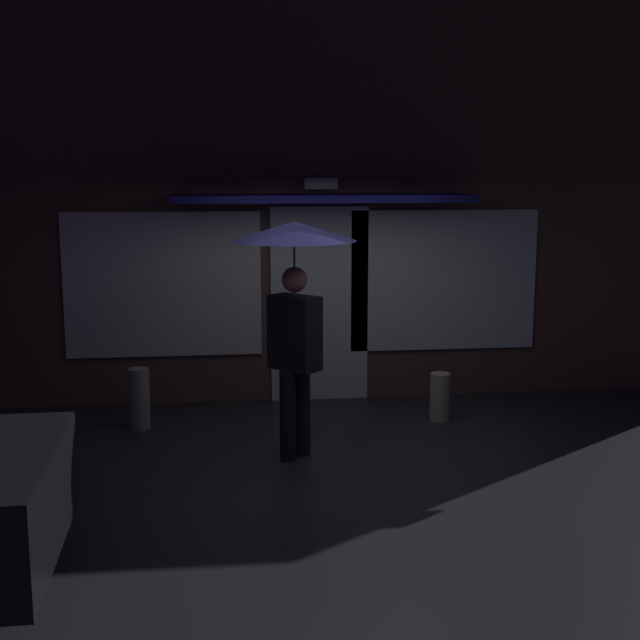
% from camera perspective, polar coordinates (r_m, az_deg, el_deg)
% --- Properties ---
extents(ground_plane, '(18.00, 18.00, 0.00)m').
position_cam_1_polar(ground_plane, '(7.91, 1.85, -9.37)').
color(ground_plane, '#26262B').
extents(building_facade, '(10.46, 1.00, 4.54)m').
position_cam_1_polar(building_facade, '(9.78, -0.16, 7.84)').
color(building_facade, brown).
rests_on(building_facade, ground).
extents(person_with_umbrella, '(1.11, 1.11, 2.16)m').
position_cam_1_polar(person_with_umbrella, '(7.66, -1.71, 2.86)').
color(person_with_umbrella, black).
rests_on(person_with_umbrella, ground).
extents(sidewalk_bollard, '(0.21, 0.21, 0.51)m').
position_cam_1_polar(sidewalk_bollard, '(9.16, 7.91, -5.05)').
color(sidewalk_bollard, '#B2A899').
rests_on(sidewalk_bollard, ground).
extents(sidewalk_bollard_2, '(0.21, 0.21, 0.63)m').
position_cam_1_polar(sidewalk_bollard_2, '(8.97, -11.84, -5.11)').
color(sidewalk_bollard_2, '#9E998E').
rests_on(sidewalk_bollard_2, ground).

